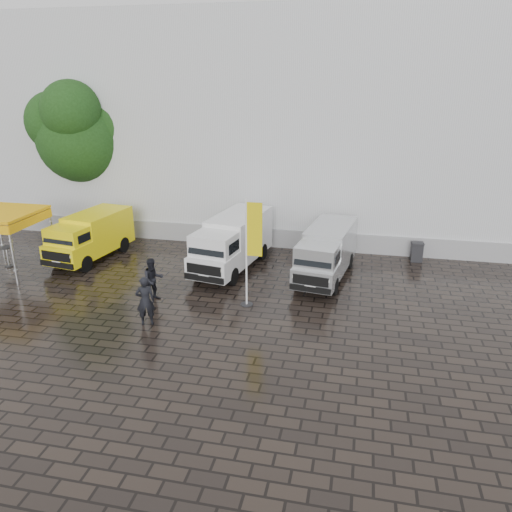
{
  "coord_description": "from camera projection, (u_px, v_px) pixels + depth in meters",
  "views": [
    {
      "loc": [
        4.42,
        -17.26,
        8.74
      ],
      "look_at": [
        0.22,
        2.2,
        1.52
      ],
      "focal_mm": 35.0,
      "sensor_mm": 36.0,
      "label": 1
    }
  ],
  "objects": [
    {
      "name": "van_yellow",
      "position": [
        90.0,
        238.0,
        24.89
      ],
      "size": [
        2.57,
        5.11,
        2.26
      ],
      "primitive_type": null,
      "rotation": [
        0.0,
        0.0,
        -0.15
      ],
      "color": "yellow",
      "rests_on": "ground"
    },
    {
      "name": "person_tent",
      "position": [
        153.0,
        280.0,
        20.35
      ],
      "size": [
        1.11,
        1.1,
        1.81
      ],
      "primitive_type": "imported",
      "rotation": [
        0.0,
        0.0,
        0.74
      ],
      "color": "black",
      "rests_on": "ground"
    },
    {
      "name": "van_silver",
      "position": [
        326.0,
        254.0,
        22.51
      ],
      "size": [
        2.56,
        5.53,
        2.31
      ],
      "primitive_type": null,
      "rotation": [
        0.0,
        0.0,
        -0.15
      ],
      "color": "silver",
      "rests_on": "ground"
    },
    {
      "name": "hall_plinth",
      "position": [
        312.0,
        241.0,
        26.46
      ],
      "size": [
        44.0,
        0.15,
        1.0
      ],
      "primitive_type": "cube",
      "color": "gray",
      "rests_on": "ground"
    },
    {
      "name": "exhibition_hall",
      "position": [
        328.0,
        121.0,
        31.98
      ],
      "size": [
        44.0,
        16.0,
        12.0
      ],
      "primitive_type": "cube",
      "color": "silver",
      "rests_on": "ground"
    },
    {
      "name": "tree",
      "position": [
        81.0,
        132.0,
        28.19
      ],
      "size": [
        4.97,
        4.97,
        8.92
      ],
      "color": "black",
      "rests_on": "ground"
    },
    {
      "name": "canopy_tent",
      "position": [
        0.0,
        216.0,
        22.8
      ],
      "size": [
        3.13,
        3.13,
        2.9
      ],
      "color": "silver",
      "rests_on": "ground"
    },
    {
      "name": "flagpole",
      "position": [
        251.0,
        248.0,
        19.32
      ],
      "size": [
        0.88,
        0.5,
        4.44
      ],
      "color": "black",
      "rests_on": "ground"
    },
    {
      "name": "person_front",
      "position": [
        145.0,
        301.0,
        18.31
      ],
      "size": [
        0.81,
        0.68,
        1.9
      ],
      "primitive_type": "imported",
      "rotation": [
        0.0,
        0.0,
        3.53
      ],
      "color": "black",
      "rests_on": "ground"
    },
    {
      "name": "cocktail_table",
      "position": [
        8.0,
        257.0,
        24.11
      ],
      "size": [
        0.6,
        0.6,
        0.99
      ],
      "primitive_type": "cylinder",
      "color": "black",
      "rests_on": "ground"
    },
    {
      "name": "wheelie_bin",
      "position": [
        417.0,
        252.0,
        24.82
      ],
      "size": [
        0.61,
        0.61,
        0.97
      ],
      "primitive_type": "cube",
      "rotation": [
        0.0,
        0.0,
        0.04
      ],
      "color": "black",
      "rests_on": "ground"
    },
    {
      "name": "ground",
      "position": [
        239.0,
        310.0,
        19.72
      ],
      "size": [
        120.0,
        120.0,
        0.0
      ],
      "primitive_type": "plane",
      "color": "black",
      "rests_on": "ground"
    },
    {
      "name": "van_white",
      "position": [
        232.0,
        244.0,
        23.6
      ],
      "size": [
        2.88,
        5.99,
        2.49
      ],
      "primitive_type": null,
      "rotation": [
        0.0,
        0.0,
        -0.18
      ],
      "color": "silver",
      "rests_on": "ground"
    }
  ]
}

